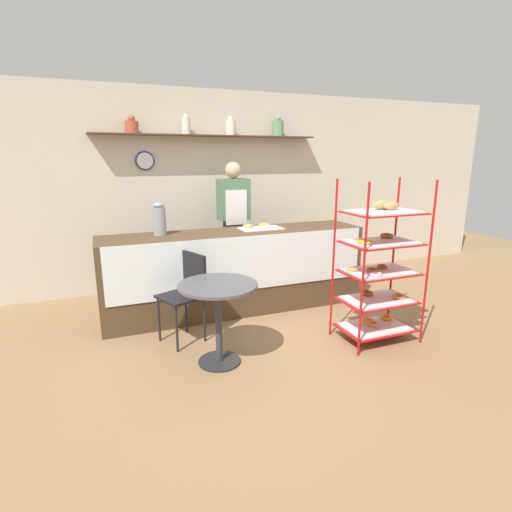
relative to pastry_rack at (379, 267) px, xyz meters
name	(u,v)px	position (x,y,z in m)	size (l,w,h in m)	color
ground_plane	(269,343)	(-1.05, 0.28, -0.75)	(14.00, 14.00, 0.00)	olive
back_wall	(208,189)	(-1.05, 2.49, 0.61)	(10.00, 0.30, 2.70)	beige
display_counter	(236,271)	(-1.05, 1.29, -0.27)	(3.11, 0.66, 0.96)	#4C3823
pastry_rack	(379,267)	(0.00, 0.00, 0.00)	(0.77, 0.51, 1.61)	#B71414
person_worker	(234,223)	(-0.88, 1.88, 0.21)	(0.40, 0.23, 1.75)	#282833
cafe_table	(218,304)	(-1.62, 0.10, -0.19)	(0.69, 0.69, 0.75)	#262628
cafe_chair	(187,288)	(-1.77, 0.68, -0.20)	(0.50, 0.50, 0.89)	black
coffee_carafe	(159,219)	(-1.91, 1.40, 0.39)	(0.15, 0.15, 0.36)	gray
donut_tray_counter	(260,227)	(-0.71, 1.37, 0.23)	(0.51, 0.29, 0.05)	white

